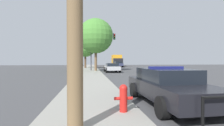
{
  "coord_description": "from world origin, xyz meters",
  "views": [
    {
      "loc": [
        -5.18,
        -6.55,
        1.68
      ],
      "look_at": [
        -1.67,
        20.12,
        1.24
      ],
      "focal_mm": 28.0,
      "sensor_mm": 36.0,
      "label": 1
    }
  ],
  "objects_px": {
    "tree_sidewalk_far": "(85,46)",
    "traffic_light": "(100,44)",
    "car_background_distant": "(118,64)",
    "tree_sidewalk_mid": "(96,36)",
    "fire_hydrant": "(123,97)",
    "box_truck": "(117,60)",
    "police_car": "(168,85)",
    "car_background_midblock": "(112,67)"
  },
  "relations": [
    {
      "from": "tree_sidewalk_far",
      "to": "traffic_light",
      "type": "bearing_deg",
      "value": -74.82
    },
    {
      "from": "car_background_distant",
      "to": "tree_sidewalk_mid",
      "type": "relative_size",
      "value": 0.53
    },
    {
      "from": "fire_hydrant",
      "to": "box_truck",
      "type": "distance_m",
      "value": 42.7
    },
    {
      "from": "police_car",
      "to": "car_background_distant",
      "type": "distance_m",
      "value": 35.19
    },
    {
      "from": "police_car",
      "to": "tree_sidewalk_far",
      "type": "xyz_separation_m",
      "value": [
        -3.73,
        29.33,
        3.82
      ]
    },
    {
      "from": "tree_sidewalk_far",
      "to": "car_background_distant",
      "type": "bearing_deg",
      "value": 36.52
    },
    {
      "from": "box_truck",
      "to": "tree_sidewalk_far",
      "type": "bearing_deg",
      "value": 57.12
    },
    {
      "from": "tree_sidewalk_mid",
      "to": "tree_sidewalk_far",
      "type": "bearing_deg",
      "value": 99.99
    },
    {
      "from": "police_car",
      "to": "tree_sidewalk_far",
      "type": "height_order",
      "value": "tree_sidewalk_far"
    },
    {
      "from": "fire_hydrant",
      "to": "police_car",
      "type": "bearing_deg",
      "value": 30.64
    },
    {
      "from": "police_car",
      "to": "fire_hydrant",
      "type": "xyz_separation_m",
      "value": [
        -1.96,
        -1.16,
        -0.15
      ]
    },
    {
      "from": "car_background_midblock",
      "to": "police_car",
      "type": "bearing_deg",
      "value": -90.67
    },
    {
      "from": "tree_sidewalk_mid",
      "to": "car_background_midblock",
      "type": "bearing_deg",
      "value": -34.55
    },
    {
      "from": "car_background_midblock",
      "to": "box_truck",
      "type": "height_order",
      "value": "box_truck"
    },
    {
      "from": "car_background_midblock",
      "to": "tree_sidewalk_far",
      "type": "xyz_separation_m",
      "value": [
        -3.94,
        11.31,
        3.86
      ]
    },
    {
      "from": "fire_hydrant",
      "to": "traffic_light",
      "type": "height_order",
      "value": "traffic_light"
    },
    {
      "from": "fire_hydrant",
      "to": "car_background_distant",
      "type": "height_order",
      "value": "car_background_distant"
    },
    {
      "from": "tree_sidewalk_far",
      "to": "fire_hydrant",
      "type": "bearing_deg",
      "value": -86.68
    },
    {
      "from": "traffic_light",
      "to": "box_truck",
      "type": "bearing_deg",
      "value": 74.2
    },
    {
      "from": "police_car",
      "to": "car_background_distant",
      "type": "xyz_separation_m",
      "value": [
        3.89,
        34.97,
        0.02
      ]
    },
    {
      "from": "fire_hydrant",
      "to": "tree_sidewalk_far",
      "type": "xyz_separation_m",
      "value": [
        -1.77,
        30.49,
        3.98
      ]
    },
    {
      "from": "car_background_midblock",
      "to": "car_background_distant",
      "type": "distance_m",
      "value": 17.35
    },
    {
      "from": "traffic_light",
      "to": "tree_sidewalk_far",
      "type": "distance_m",
      "value": 9.35
    },
    {
      "from": "police_car",
      "to": "fire_hydrant",
      "type": "relative_size",
      "value": 6.1
    },
    {
      "from": "fire_hydrant",
      "to": "box_truck",
      "type": "height_order",
      "value": "box_truck"
    },
    {
      "from": "car_background_midblock",
      "to": "car_background_distant",
      "type": "relative_size",
      "value": 1.08
    },
    {
      "from": "tree_sidewalk_mid",
      "to": "car_background_distant",
      "type": "bearing_deg",
      "value": 69.09
    },
    {
      "from": "police_car",
      "to": "car_background_distant",
      "type": "height_order",
      "value": "police_car"
    },
    {
      "from": "box_truck",
      "to": "car_background_midblock",
      "type": "bearing_deg",
      "value": 81.76
    },
    {
      "from": "police_car",
      "to": "tree_sidewalk_far",
      "type": "distance_m",
      "value": 29.81
    },
    {
      "from": "car_background_distant",
      "to": "tree_sidewalk_far",
      "type": "relative_size",
      "value": 0.61
    },
    {
      "from": "car_background_distant",
      "to": "tree_sidewalk_far",
      "type": "bearing_deg",
      "value": -146.99
    },
    {
      "from": "car_background_midblock",
      "to": "car_background_distant",
      "type": "xyz_separation_m",
      "value": [
        3.68,
        16.95,
        0.05
      ]
    },
    {
      "from": "car_background_midblock",
      "to": "box_truck",
      "type": "bearing_deg",
      "value": 79.26
    },
    {
      "from": "car_background_midblock",
      "to": "traffic_light",
      "type": "bearing_deg",
      "value": 123.12
    },
    {
      "from": "traffic_light",
      "to": "tree_sidewalk_far",
      "type": "xyz_separation_m",
      "value": [
        -2.45,
        9.02,
        0.37
      ]
    },
    {
      "from": "car_background_distant",
      "to": "police_car",
      "type": "bearing_deg",
      "value": -99.85
    },
    {
      "from": "car_background_distant",
      "to": "box_truck",
      "type": "distance_m",
      "value": 6.16
    },
    {
      "from": "police_car",
      "to": "tree_sidewalk_far",
      "type": "relative_size",
      "value": 0.76
    },
    {
      "from": "car_background_distant",
      "to": "box_truck",
      "type": "xyz_separation_m",
      "value": [
        0.69,
        6.05,
        0.91
      ]
    },
    {
      "from": "car_background_midblock",
      "to": "car_background_distant",
      "type": "height_order",
      "value": "car_background_distant"
    },
    {
      "from": "police_car",
      "to": "box_truck",
      "type": "relative_size",
      "value": 0.74
    }
  ]
}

